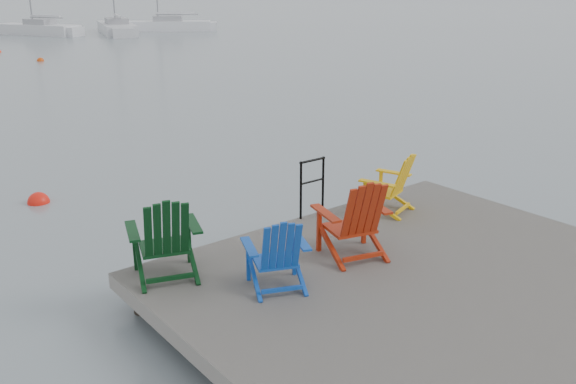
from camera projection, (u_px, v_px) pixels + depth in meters
ground at (424, 313)px, 7.56m from camera, size 400.00×400.00×0.00m
dock at (426, 288)px, 7.45m from camera, size 6.00×5.00×1.40m
handrail at (312, 182)px, 9.19m from camera, size 0.48×0.04×0.90m
chair_green at (165, 237)px, 7.21m from camera, size 1.01×0.97×1.07m
chair_blue at (278, 253)px, 6.98m from camera, size 0.88×0.85×0.91m
chair_red at (355, 218)px, 7.77m from camera, size 1.01×0.96×1.08m
chair_yellow at (392, 183)px, 9.37m from camera, size 0.89×0.85×0.94m
sailboat_near at (37, 30)px, 48.25m from camera, size 5.12×7.50×10.39m
sailboat_mid at (117, 29)px, 49.69m from camera, size 4.84×9.20×12.25m
sailboat_far at (164, 26)px, 52.45m from camera, size 7.93×6.02×11.14m
buoy_a at (39, 203)px, 11.37m from camera, size 0.40×0.40×0.40m
buoy_c at (41, 61)px, 32.04m from camera, size 0.37×0.37×0.37m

